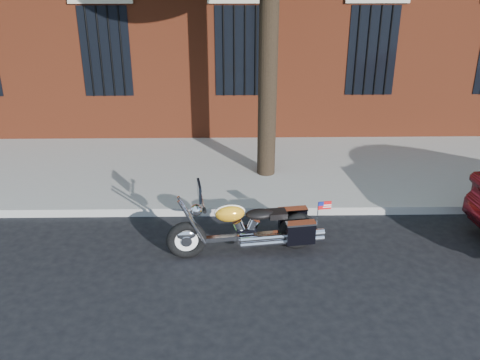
{
  "coord_description": "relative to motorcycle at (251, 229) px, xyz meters",
  "views": [
    {
      "loc": [
        -0.2,
        -7.09,
        4.41
      ],
      "look_at": [
        -0.06,
        0.8,
        0.92
      ],
      "focal_mm": 40.0,
      "sensor_mm": 36.0,
      "label": 1
    }
  ],
  "objects": [
    {
      "name": "curb",
      "position": [
        -0.1,
        1.3,
        -0.34
      ],
      "size": [
        40.0,
        0.16,
        0.15
      ],
      "primitive_type": "cube",
      "color": "gray",
      "rests_on": "ground"
    },
    {
      "name": "ground",
      "position": [
        -0.1,
        -0.08,
        -0.42
      ],
      "size": [
        120.0,
        120.0,
        0.0
      ],
      "primitive_type": "plane",
      "color": "black",
      "rests_on": "ground"
    },
    {
      "name": "sidewalk",
      "position": [
        -0.1,
        3.18,
        -0.34
      ],
      "size": [
        40.0,
        3.6,
        0.15
      ],
      "primitive_type": "cube",
      "color": "gray",
      "rests_on": "ground"
    },
    {
      "name": "motorcycle",
      "position": [
        0.0,
        0.0,
        0.0
      ],
      "size": [
        2.48,
        0.9,
        1.24
      ],
      "rotation": [
        0.0,
        0.0,
        0.14
      ],
      "color": "black",
      "rests_on": "ground"
    }
  ]
}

